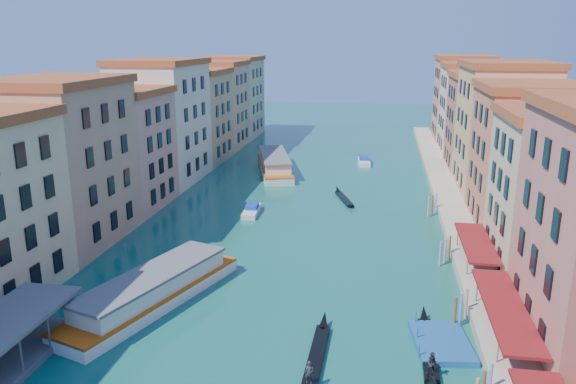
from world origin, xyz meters
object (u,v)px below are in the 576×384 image
gondola_fore (316,355)px  gondola_right (428,348)px  vaporetto_far (274,164)px  blue_dock (441,343)px  vaporetto_near (153,290)px

gondola_fore → gondola_right: bearing=16.1°
vaporetto_far → blue_dock: (25.34, -59.03, -1.22)m
gondola_fore → vaporetto_far: bearing=104.5°
vaporetto_near → blue_dock: (26.15, -3.22, -1.14)m
gondola_right → blue_dock: (1.16, 1.33, -0.19)m
vaporetto_near → gondola_right: vaporetto_near is taller
vaporetto_near → blue_dock: size_ratio=3.06×
vaporetto_near → vaporetto_far: (0.81, 55.81, 0.08)m
gondola_fore → gondola_right: (8.69, 2.41, 0.05)m
vaporetto_far → blue_dock: 64.25m
gondola_fore → blue_dock: gondola_fore is taller
vaporetto_near → gondola_fore: (16.30, -6.95, -1.00)m
gondola_right → blue_dock: bearing=48.9°
vaporetto_far → gondola_fore: size_ratio=1.88×
vaporetto_far → gondola_right: size_ratio=1.88×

